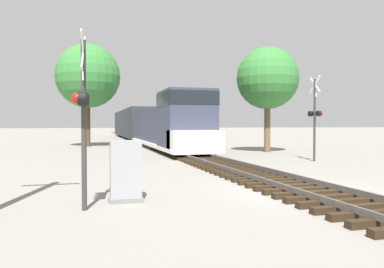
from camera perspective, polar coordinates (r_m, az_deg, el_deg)
The scene contains 8 objects.
ground_plane at distance 11.86m, azimuth 15.81°, elevation -8.37°, with size 400.00×400.00×0.00m, color gray.
rail_track_bed at distance 11.84m, azimuth 15.82°, elevation -7.73°, with size 2.60×160.00×0.31m.
freight_train at distance 44.61m, azimuth -7.74°, elevation 1.44°, with size 3.09×47.95×4.18m.
crossing_signal_near at distance 9.09m, azimuth -16.37°, elevation 4.15°, with size 0.39×1.01×4.14m.
crossing_signal_far at distance 21.45m, azimuth 18.23°, elevation 2.80°, with size 0.36×1.01×4.63m.
relay_cabinet at distance 9.93m, azimuth -10.08°, elevation -5.66°, with size 0.87×0.54×1.60m.
tree_far_right at distance 27.85m, azimuth 11.43°, elevation 8.28°, with size 4.48×4.48×7.59m.
tree_mid_background at distance 35.60m, azimuth -15.57°, elevation 8.51°, with size 5.80×5.80×9.31m.
Camera 1 is at (-6.10, -9.96, 2.02)m, focal length 35.00 mm.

